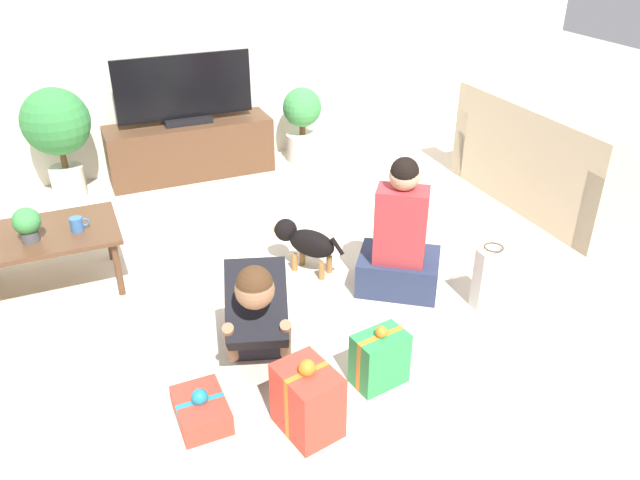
% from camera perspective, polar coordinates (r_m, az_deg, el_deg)
% --- Properties ---
extents(ground_plane, '(16.00, 16.00, 0.00)m').
position_cam_1_polar(ground_plane, '(4.09, -0.77, -5.33)').
color(ground_plane, beige).
extents(wall_back, '(8.40, 0.06, 2.60)m').
position_cam_1_polar(wall_back, '(5.98, -11.09, 18.83)').
color(wall_back, white).
rests_on(wall_back, ground_plane).
extents(sofa_right, '(0.87, 1.76, 0.86)m').
position_cam_1_polar(sofa_right, '(5.59, 20.44, 6.24)').
color(sofa_right, '#C6B293').
rests_on(sofa_right, ground_plane).
extents(coffee_table, '(0.90, 0.62, 0.42)m').
position_cam_1_polar(coffee_table, '(4.37, -23.79, 0.10)').
color(coffee_table, brown).
rests_on(coffee_table, ground_plane).
extents(tv_console, '(1.49, 0.44, 0.50)m').
position_cam_1_polar(tv_console, '(5.93, -11.74, 8.14)').
color(tv_console, brown).
rests_on(tv_console, ground_plane).
extents(tv, '(1.21, 0.20, 0.61)m').
position_cam_1_polar(tv, '(5.77, -12.27, 12.95)').
color(tv, black).
rests_on(tv, tv_console).
extents(potted_plant_back_left, '(0.56, 0.56, 0.95)m').
position_cam_1_polar(potted_plant_back_left, '(5.68, -22.91, 9.37)').
color(potted_plant_back_left, beige).
rests_on(potted_plant_back_left, ground_plane).
extents(potted_plant_back_right, '(0.37, 0.37, 0.72)m').
position_cam_1_polar(potted_plant_back_right, '(6.13, -1.63, 10.83)').
color(potted_plant_back_right, beige).
rests_on(potted_plant_back_right, ground_plane).
extents(person_kneeling, '(0.52, 0.78, 0.75)m').
position_cam_1_polar(person_kneeling, '(3.44, -5.74, -6.29)').
color(person_kneeling, '#23232D').
rests_on(person_kneeling, ground_plane).
extents(person_sitting, '(0.66, 0.63, 0.95)m').
position_cam_1_polar(person_sitting, '(4.04, 7.32, -0.38)').
color(person_sitting, '#283351').
rests_on(person_sitting, ground_plane).
extents(dog, '(0.37, 0.47, 0.35)m').
position_cam_1_polar(dog, '(4.28, -1.41, -0.08)').
color(dog, black).
rests_on(dog, ground_plane).
extents(gift_box_a, '(0.24, 0.34, 0.19)m').
position_cam_1_polar(gift_box_a, '(3.27, -10.81, -14.96)').
color(gift_box_a, red).
rests_on(gift_box_a, ground_plane).
extents(gift_box_b, '(0.30, 0.36, 0.42)m').
position_cam_1_polar(gift_box_b, '(3.10, -1.15, -14.41)').
color(gift_box_b, red).
rests_on(gift_box_b, ground_plane).
extents(gift_box_c, '(0.31, 0.22, 0.37)m').
position_cam_1_polar(gift_box_c, '(3.38, 5.48, -10.75)').
color(gift_box_c, '#2D934C').
rests_on(gift_box_c, ground_plane).
extents(gift_bag_a, '(0.19, 0.12, 0.44)m').
position_cam_1_polar(gift_bag_a, '(4.05, 15.19, -3.37)').
color(gift_bag_a, white).
rests_on(gift_bag_a, ground_plane).
extents(mug, '(0.12, 0.08, 0.09)m').
position_cam_1_polar(mug, '(4.27, -21.33, 1.36)').
color(mug, '#386BAD').
rests_on(mug, coffee_table).
extents(tabletop_plant, '(0.17, 0.17, 0.22)m').
position_cam_1_polar(tabletop_plant, '(4.22, -25.22, 1.40)').
color(tabletop_plant, '#4C4C51').
rests_on(tabletop_plant, coffee_table).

